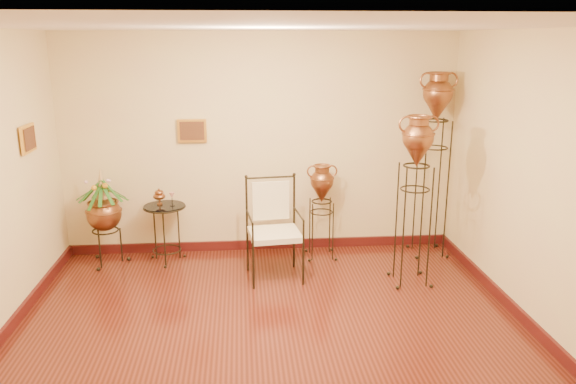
{
  "coord_description": "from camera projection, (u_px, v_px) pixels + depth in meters",
  "views": [
    {
      "loc": [
        -0.25,
        -4.54,
        2.71
      ],
      "look_at": [
        0.25,
        1.3,
        1.1
      ],
      "focal_mm": 35.0,
      "sensor_mm": 36.0,
      "label": 1
    }
  ],
  "objects": [
    {
      "name": "ground",
      "position": [
        273.0,
        347.0,
        5.1
      ],
      "size": [
        5.0,
        5.0,
        0.0
      ],
      "primitive_type": "plane",
      "color": "#581F14",
      "rests_on": "ground"
    },
    {
      "name": "room_shell",
      "position": [
        271.0,
        160.0,
        4.65
      ],
      "size": [
        5.02,
        5.02,
        2.81
      ],
      "color": "#DAB98C",
      "rests_on": "ground"
    },
    {
      "name": "amphora_tall",
      "position": [
        433.0,
        163.0,
        7.03
      ],
      "size": [
        0.52,
        0.52,
        2.35
      ],
      "rotation": [
        0.0,
        0.0,
        -0.14
      ],
      "color": "black",
      "rests_on": "ground"
    },
    {
      "name": "amphora_mid",
      "position": [
        414.0,
        200.0,
        6.22
      ],
      "size": [
        0.44,
        0.44,
        1.94
      ],
      "rotation": [
        0.0,
        0.0,
        -0.0
      ],
      "color": "black",
      "rests_on": "ground"
    },
    {
      "name": "amphora_short",
      "position": [
        321.0,
        211.0,
        7.07
      ],
      "size": [
        0.46,
        0.46,
        1.23
      ],
      "rotation": [
        0.0,
        0.0,
        -0.26
      ],
      "color": "black",
      "rests_on": "ground"
    },
    {
      "name": "planter_urn",
      "position": [
        104.0,
        210.0,
        6.83
      ],
      "size": [
        0.86,
        0.86,
        1.24
      ],
      "rotation": [
        0.0,
        0.0,
        -0.37
      ],
      "color": "black",
      "rests_on": "ground"
    },
    {
      "name": "armchair",
      "position": [
        274.0,
        230.0,
        6.43
      ],
      "size": [
        0.72,
        0.68,
        1.17
      ],
      "rotation": [
        0.0,
        0.0,
        0.11
      ],
      "color": "black",
      "rests_on": "ground"
    },
    {
      "name": "side_table",
      "position": [
        166.0,
        232.0,
        6.97
      ],
      "size": [
        0.55,
        0.55,
        0.92
      ],
      "rotation": [
        0.0,
        0.0,
        -0.09
      ],
      "color": "black",
      "rests_on": "ground"
    }
  ]
}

